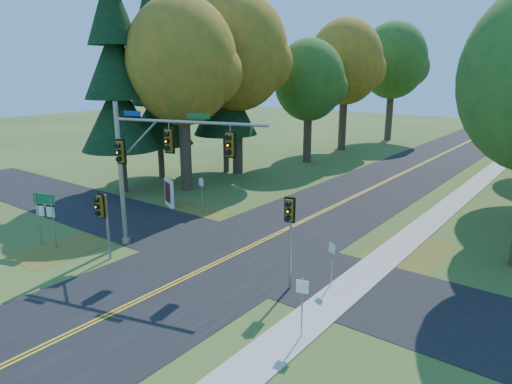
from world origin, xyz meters
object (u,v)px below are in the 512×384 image
Objects in this scene: east_signal_pole at (290,220)px; route_sign_cluster at (45,208)px; info_kiosk at (169,193)px; traffic_mast at (153,158)px.

east_signal_pole is 13.25m from route_sign_cluster.
route_sign_cluster is 1.53× the size of info_kiosk.
route_sign_cluster is (-4.96, -3.13, -2.74)m from traffic_mast.
east_signal_pole is 14.29m from info_kiosk.
traffic_mast is at bearing -22.58° from info_kiosk.
east_signal_pole is 1.40× the size of route_sign_cluster.
route_sign_cluster reaches higher than info_kiosk.
route_sign_cluster is (-12.75, -3.47, -1.03)m from east_signal_pole.
traffic_mast is 6.47m from route_sign_cluster.
info_kiosk is at bearing 144.30° from east_signal_pole.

